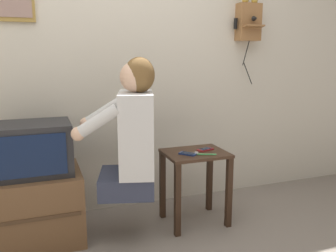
% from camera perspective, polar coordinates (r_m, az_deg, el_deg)
% --- Properties ---
extents(wall_back, '(6.80, 0.05, 2.55)m').
position_cam_1_polar(wall_back, '(2.87, -8.40, 11.58)').
color(wall_back, beige).
rests_on(wall_back, ground_plane).
extents(side_table, '(0.46, 0.37, 0.55)m').
position_cam_1_polar(side_table, '(2.68, 4.36, -7.13)').
color(side_table, '#382316').
rests_on(side_table, ground_plane).
extents(person, '(0.59, 0.52, 0.91)m').
position_cam_1_polar(person, '(2.36, -5.73, -1.00)').
color(person, '#2D3347').
rests_on(person, ground_plane).
extents(tv_stand, '(0.58, 0.53, 0.48)m').
position_cam_1_polar(tv_stand, '(2.65, -20.07, -11.97)').
color(tv_stand, brown).
rests_on(tv_stand, ground_plane).
extents(television, '(0.50, 0.39, 0.34)m').
position_cam_1_polar(television, '(2.51, -20.90, -3.40)').
color(television, '#232326').
rests_on(television, tv_stand).
extents(wall_phone_antique, '(0.24, 0.18, 0.73)m').
position_cam_1_polar(wall_phone_antique, '(3.25, 12.78, 16.03)').
color(wall_phone_antique, olive).
extents(cell_phone_held, '(0.12, 0.13, 0.01)m').
position_cam_1_polar(cell_phone_held, '(2.57, 3.21, -4.46)').
color(cell_phone_held, navy).
rests_on(cell_phone_held, side_table).
extents(cell_phone_spare, '(0.14, 0.10, 0.01)m').
position_cam_1_polar(cell_phone_spare, '(2.69, 6.02, -3.75)').
color(cell_phone_spare, maroon).
rests_on(cell_phone_spare, side_table).
extents(toothbrush, '(0.15, 0.07, 0.02)m').
position_cam_1_polar(toothbrush, '(2.56, 5.75, -4.49)').
color(toothbrush, '#4CBF66').
rests_on(toothbrush, side_table).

